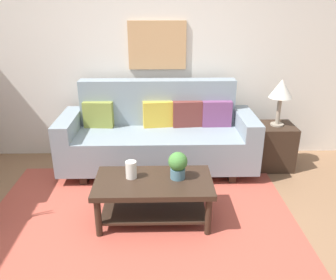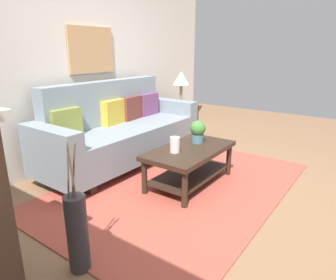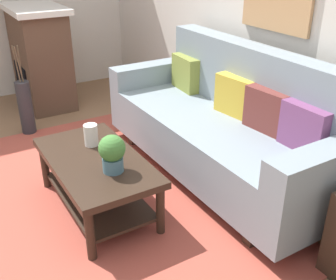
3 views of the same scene
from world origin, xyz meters
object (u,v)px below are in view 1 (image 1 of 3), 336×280
at_px(couch, 158,137).
at_px(side_table, 274,146).
at_px(coffee_table, 154,191).
at_px(throw_pillow_mustard, 158,114).
at_px(framed_painting, 157,45).
at_px(table_lamp, 281,91).
at_px(tabletop_vase, 131,170).
at_px(throw_pillow_olive, 98,115).
at_px(potted_plant_tabletop, 178,164).
at_px(throw_pillow_maroon, 187,114).
at_px(throw_pillow_plum, 217,114).

xyz_separation_m(couch, side_table, (1.46, 0.02, -0.15)).
relative_size(coffee_table, side_table, 1.96).
bearing_deg(throw_pillow_mustard, framed_painting, 90.00).
relative_size(throw_pillow_mustard, table_lamp, 0.63).
bearing_deg(framed_painting, tabletop_vase, -99.36).
relative_size(side_table, framed_painting, 0.78).
xyz_separation_m(throw_pillow_olive, framed_painting, (0.73, 0.34, 0.78)).
bearing_deg(framed_painting, potted_plant_tabletop, -82.94).
xyz_separation_m(throw_pillow_mustard, table_lamp, (1.46, -0.11, 0.31)).
height_order(throw_pillow_mustard, framed_painting, framed_painting).
distance_m(throw_pillow_maroon, coffee_table, 1.34).
height_order(throw_pillow_plum, framed_painting, framed_painting).
height_order(table_lamp, framed_painting, framed_painting).
xyz_separation_m(tabletop_vase, side_table, (1.71, 1.06, -0.23)).
bearing_deg(framed_painting, coffee_table, -91.44).
height_order(throw_pillow_mustard, tabletop_vase, throw_pillow_mustard).
relative_size(couch, side_table, 4.15).
bearing_deg(potted_plant_tabletop, framed_painting, 97.06).
xyz_separation_m(throw_pillow_olive, side_table, (2.19, -0.11, -0.40)).
bearing_deg(tabletop_vase, side_table, 31.73).
bearing_deg(side_table, throw_pillow_mustard, 175.82).
bearing_deg(table_lamp, tabletop_vase, -148.27).
relative_size(throw_pillow_mustard, tabletop_vase, 2.17).
bearing_deg(couch, coffee_table, -92.04).
bearing_deg(throw_pillow_maroon, throw_pillow_mustard, 180.00).
xyz_separation_m(throw_pillow_plum, table_lamp, (0.73, -0.11, 0.31)).
distance_m(throw_pillow_olive, throw_pillow_maroon, 1.10).
bearing_deg(tabletop_vase, coffee_table, -15.64).
relative_size(table_lamp, framed_painting, 0.79).
bearing_deg(coffee_table, side_table, 36.62).
distance_m(potted_plant_tabletop, table_lamp, 1.72).
height_order(couch, throw_pillow_plum, couch).
height_order(tabletop_vase, side_table, tabletop_vase).
distance_m(throw_pillow_maroon, framed_painting, 0.93).
relative_size(coffee_table, potted_plant_tabletop, 4.20).
bearing_deg(throw_pillow_maroon, throw_pillow_olive, 180.00).
relative_size(throw_pillow_maroon, tabletop_vase, 2.17).
distance_m(throw_pillow_maroon, potted_plant_tabletop, 1.20).
bearing_deg(throw_pillow_plum, tabletop_vase, -130.06).
relative_size(throw_pillow_plum, potted_plant_tabletop, 1.37).
bearing_deg(throw_pillow_maroon, couch, -161.11).
distance_m(throw_pillow_olive, potted_plant_tabletop, 1.50).
bearing_deg(tabletop_vase, couch, 76.57).
height_order(throw_pillow_maroon, throw_pillow_plum, same).
height_order(tabletop_vase, potted_plant_tabletop, potted_plant_tabletop).
xyz_separation_m(potted_plant_tabletop, side_table, (1.27, 1.08, -0.29)).
bearing_deg(framed_painting, throw_pillow_plum, -25.02).
distance_m(throw_pillow_plum, framed_painting, 1.12).
xyz_separation_m(throw_pillow_olive, throw_pillow_mustard, (0.73, 0.00, 0.00)).
height_order(coffee_table, side_table, side_table).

